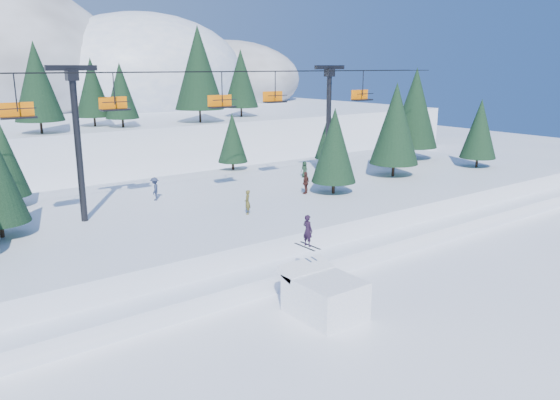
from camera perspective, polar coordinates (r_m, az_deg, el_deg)
ground at (r=29.88m, az=9.34°, el=-11.57°), size 160.00×160.00×0.00m
mid_shelf at (r=43.00m, az=-8.12°, el=-1.77°), size 70.00×22.00×2.50m
berm at (r=35.18m, az=-0.09°, el=-6.41°), size 70.00×6.00×1.10m
jump_kicker at (r=29.00m, az=4.57°, el=-9.76°), size 3.01×4.28×5.09m
chairlift at (r=42.03m, az=-7.49°, el=9.09°), size 46.00×3.21×10.28m
conifer_stand at (r=43.08m, az=-6.37°, el=6.35°), size 64.14×17.26×10.07m
distant_skiers at (r=41.33m, az=-8.54°, el=0.61°), size 30.35×8.82×1.85m
banner_near at (r=37.69m, az=10.65°, el=-5.27°), size 2.84×0.38×0.90m
banner_far at (r=41.01m, az=14.92°, el=-3.92°), size 2.81×0.61×0.90m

